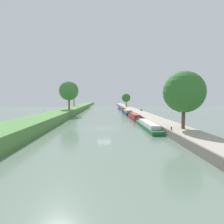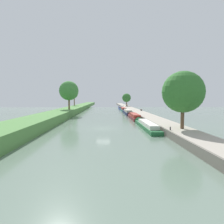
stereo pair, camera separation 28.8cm
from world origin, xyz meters
The scene contains 17 objects.
ground_plane centered at (0.00, 0.00, 0.00)m, with size 160.00×160.00×0.00m, color slate.
left_grassy_bank centered at (-12.37, 0.00, 0.94)m, with size 6.35×260.00×1.89m.
right_towpath centered at (11.28, 0.00, 0.48)m, with size 4.16×260.00×0.97m.
stone_quay centered at (9.07, 0.00, 0.51)m, with size 0.25×260.00×1.02m.
narrowboat_green centered at (7.79, 0.35, 0.52)m, with size 1.84×16.22×1.83m.
narrowboat_maroon centered at (7.82, 16.31, 0.58)m, with size 1.95×14.42×1.99m.
narrowboat_navy centered at (7.70, 32.12, 0.65)m, with size 1.96×15.32×2.10m.
narrowboat_teal centered at (7.77, 48.22, 0.59)m, with size 1.82×14.23×1.97m.
narrowboat_blue centered at (7.65, 62.80, 0.47)m, with size 1.93×13.61×1.84m.
tree_rightbank_near centered at (11.64, -6.90, 6.31)m, with size 6.03×6.03×8.37m.
tree_rightbank_midnear centered at (11.58, 72.44, 5.51)m, with size 4.74×4.74×6.93m.
tree_leftbank_downstream centered at (-11.19, 27.24, 7.69)m, with size 6.03×6.03×8.85m.
tree_leftbank_upstream centered at (-14.44, 57.56, 6.94)m, with size 3.22×3.22×6.74m.
person_walking centered at (10.82, 61.11, 1.84)m, with size 0.34×0.34×1.66m.
mooring_bollard_near centered at (9.50, -8.11, 1.19)m, with size 0.16×0.16×0.45m.
mooring_bollard_far centered at (9.50, 68.87, 1.19)m, with size 0.16×0.16×0.45m.
park_bench centered at (12.90, 34.00, 1.32)m, with size 0.44×1.50×0.47m.
Camera 2 is at (0.54, -35.18, 5.46)m, focal length 31.61 mm.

